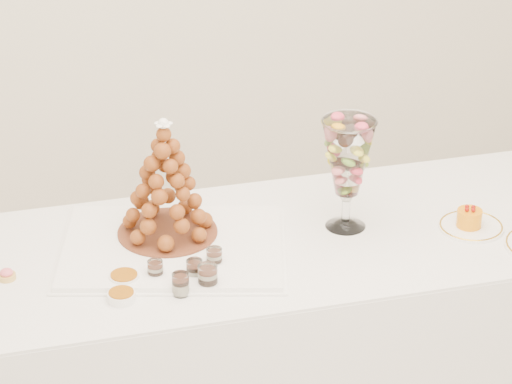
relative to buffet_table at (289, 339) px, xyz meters
name	(u,v)px	position (x,y,z in m)	size (l,w,h in m)	color
buffet_table	(289,339)	(0.00, 0.00, 0.00)	(2.03, 0.90, 0.76)	white
lace_tray	(173,248)	(-0.37, 0.04, 0.39)	(0.66, 0.50, 0.02)	white
macaron_vase	(348,159)	(0.19, 0.02, 0.61)	(0.17, 0.17, 0.36)	white
cake_plate	(471,227)	(0.56, -0.11, 0.38)	(0.20, 0.20, 0.01)	white
pink_tart	(7,275)	(-0.87, 0.03, 0.39)	(0.05, 0.05, 0.03)	tan
verrine_a	(155,270)	(-0.46, -0.11, 0.41)	(0.05, 0.05, 0.06)	white
verrine_b	(195,270)	(-0.35, -0.15, 0.41)	(0.05, 0.05, 0.06)	white
verrine_c	(214,258)	(-0.27, -0.10, 0.41)	(0.05, 0.05, 0.06)	white
verrine_d	(181,284)	(-0.40, -0.21, 0.41)	(0.05, 0.05, 0.07)	white
verrine_e	(208,277)	(-0.32, -0.21, 0.42)	(0.06, 0.06, 0.08)	white
ramekin_back	(124,279)	(-0.55, -0.10, 0.39)	(0.09, 0.09, 0.03)	white
ramekin_front	(121,297)	(-0.57, -0.19, 0.39)	(0.08, 0.08, 0.03)	white
croquembouche	(165,179)	(-0.36, 0.11, 0.59)	(0.31, 0.31, 0.39)	brown
mousse_cake	(469,218)	(0.55, -0.11, 0.42)	(0.08, 0.08, 0.07)	orange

